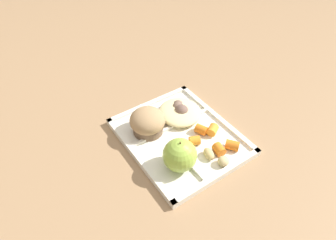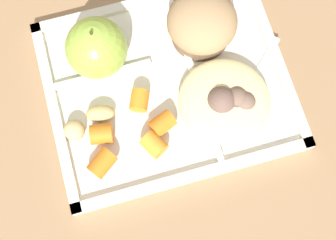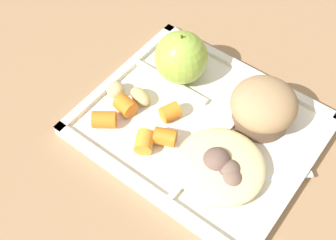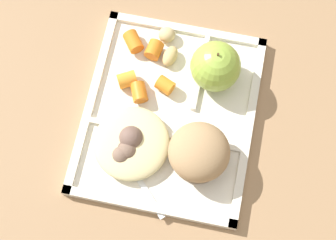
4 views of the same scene
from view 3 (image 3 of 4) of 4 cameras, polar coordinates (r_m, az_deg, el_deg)
name	(u,v)px [view 3 (image 3 of 4)]	position (r m, az deg, el deg)	size (l,w,h in m)	color
ground	(200,128)	(0.64, 4.17, -1.12)	(6.00, 6.00, 0.00)	#997551
lunch_tray	(200,126)	(0.63, 4.22, -0.77)	(0.32, 0.27, 0.02)	silver
green_apple	(181,58)	(0.66, 1.73, 8.19)	(0.08, 0.08, 0.09)	#93B742
bran_muffin	(263,107)	(0.62, 12.40, 1.73)	(0.09, 0.09, 0.07)	brown
carrot_slice_near_corner	(165,137)	(0.60, -0.39, -2.24)	(0.02, 0.02, 0.03)	orange
carrot_slice_diagonal	(144,142)	(0.60, -3.14, -2.89)	(0.02, 0.02, 0.03)	orange
carrot_slice_center	(170,112)	(0.63, 0.28, 1.04)	(0.02, 0.02, 0.03)	orange
carrot_slice_small	(125,106)	(0.63, -5.61, 1.89)	(0.03, 0.03, 0.03)	orange
carrot_slice_tilted	(104,120)	(0.62, -8.39, 0.05)	(0.02, 0.02, 0.03)	orange
potato_chunk_browned	(116,90)	(0.66, -6.90, 3.97)	(0.03, 0.03, 0.02)	tan
potato_chunk_corner	(140,96)	(0.65, -3.65, 3.12)	(0.04, 0.02, 0.02)	tan
egg_noodle_pile	(220,166)	(0.58, 6.88, -5.97)	(0.12, 0.12, 0.03)	beige
meatball_side	(217,162)	(0.57, 6.41, -5.49)	(0.04, 0.04, 0.04)	brown
meatball_front	(229,172)	(0.57, 7.96, -6.76)	(0.03, 0.03, 0.03)	#755B4C
meatball_center	(231,180)	(0.57, 8.28, -7.82)	(0.03, 0.03, 0.03)	#755B4C
meatball_back	(224,175)	(0.57, 7.36, -7.14)	(0.03, 0.03, 0.03)	brown
plastic_fork	(245,181)	(0.59, 10.02, -7.85)	(0.13, 0.12, 0.00)	white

